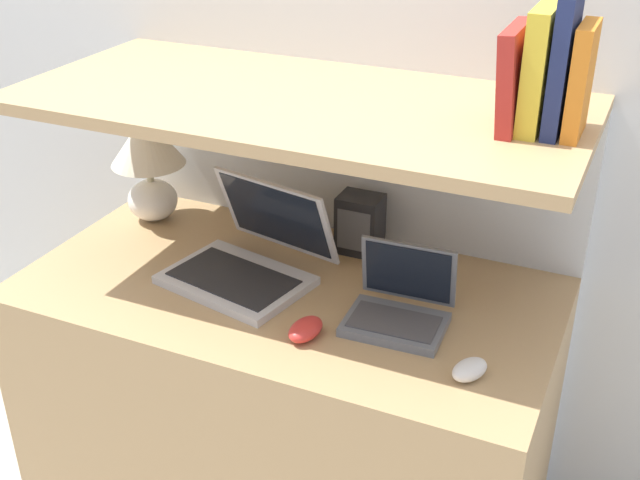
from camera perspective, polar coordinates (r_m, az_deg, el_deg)
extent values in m
cube|color=silver|center=(2.02, 2.35, 14.04)|extent=(6.00, 0.05, 2.40)
cube|color=tan|center=(2.08, -2.23, -11.76)|extent=(1.25, 0.65, 0.71)
cube|color=silver|center=(2.22, 1.60, -2.46)|extent=(1.25, 0.04, 1.12)
cube|color=tan|center=(1.76, -1.64, 9.71)|extent=(1.25, 0.59, 0.03)
ellipsoid|color=white|center=(2.22, -11.81, 2.82)|extent=(0.13, 0.13, 0.11)
cylinder|color=tan|center=(2.19, -12.01, 4.74)|extent=(0.02, 0.02, 0.05)
cone|color=beige|center=(2.16, -12.25, 7.00)|extent=(0.20, 0.20, 0.14)
cube|color=silver|center=(1.90, -5.99, -2.86)|extent=(0.36, 0.29, 0.02)
cube|color=#232326|center=(1.88, -6.19, -2.67)|extent=(0.31, 0.22, 0.00)
cube|color=silver|center=(1.95, -3.13, 1.79)|extent=(0.33, 0.15, 0.20)
cube|color=black|center=(1.94, -3.22, 1.79)|extent=(0.30, 0.13, 0.18)
cube|color=slate|center=(1.73, 5.34, -6.01)|extent=(0.22, 0.16, 0.02)
cube|color=#47474C|center=(1.72, 5.30, -5.80)|extent=(0.19, 0.11, 0.00)
cube|color=slate|center=(1.77, 6.31, -2.23)|extent=(0.21, 0.04, 0.15)
cube|color=black|center=(1.76, 6.27, -2.29)|extent=(0.19, 0.03, 0.13)
ellipsoid|color=red|center=(1.70, -1.03, -6.36)|extent=(0.07, 0.10, 0.04)
ellipsoid|color=white|center=(1.61, 10.59, -9.05)|extent=(0.08, 0.10, 0.04)
cube|color=black|center=(2.00, 2.86, 1.16)|extent=(0.11, 0.09, 0.15)
cube|color=#59595B|center=(1.97, 2.40, 0.64)|extent=(0.09, 0.00, 0.11)
cube|color=orange|center=(1.57, 18.07, 10.70)|extent=(0.03, 0.13, 0.21)
cube|color=navy|center=(1.57, 16.87, 11.80)|extent=(0.03, 0.13, 0.26)
cube|color=gold|center=(1.58, 15.28, 11.58)|extent=(0.04, 0.14, 0.23)
cube|color=#A82823|center=(1.59, 13.66, 11.16)|extent=(0.04, 0.18, 0.20)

